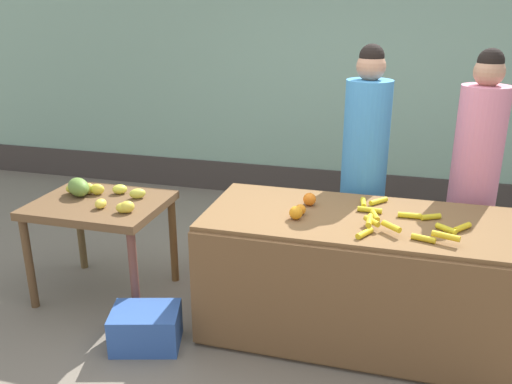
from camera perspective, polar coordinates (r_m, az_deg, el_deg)
ground_plane at (r=3.92m, az=3.94°, el=-13.63°), size 24.00×24.00×0.00m
market_wall_back at (r=5.97m, az=9.69°, el=13.26°), size 9.95×0.23×3.11m
fruit_stall_counter at (r=3.65m, az=11.08°, el=-8.96°), size 2.05×0.91×0.85m
side_table_wooden at (r=4.13m, az=-16.37°, el=-2.29°), size 0.95×0.76×0.77m
banana_bunch_pile at (r=3.41m, az=15.14°, el=-2.95°), size 0.70×0.72×0.07m
orange_pile at (r=3.49m, az=5.04°, el=-1.55°), size 0.13×0.36×0.09m
mango_papaya_pile at (r=4.14m, az=-16.95°, el=0.04°), size 0.73×0.47×0.14m
vendor_woman_blue_shirt at (r=4.10m, az=11.51°, el=2.27°), size 0.34×0.34×1.89m
vendor_woman_pink_shirt at (r=4.18m, az=22.40°, el=1.37°), size 0.34×0.34×1.87m
produce_crate at (r=3.68m, az=-11.75°, el=-14.11°), size 0.51×0.43×0.26m
produce_sack at (r=4.52m, az=-3.76°, el=-5.51°), size 0.47×0.47×0.47m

